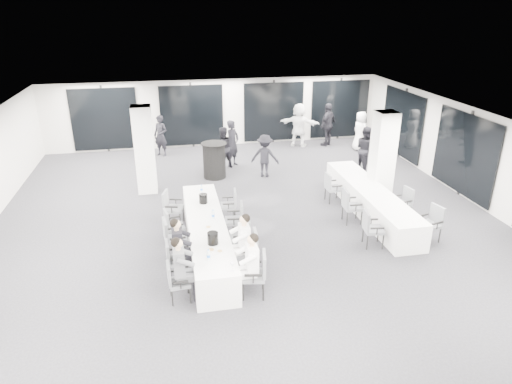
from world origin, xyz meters
TOP-DOWN VIEW (x-y plane):
  - room at (0.89, 1.11)m, footprint 14.04×16.04m
  - column_left at (-2.80, 3.20)m, footprint 0.60×0.60m
  - column_right at (4.20, 1.00)m, footprint 0.60×0.60m
  - banquet_table_main at (-1.28, -1.00)m, footprint 0.90×5.00m
  - banquet_table_side at (3.58, 0.24)m, footprint 0.90×5.00m
  - cocktail_table at (-0.52, 4.07)m, footprint 0.89×0.89m
  - chair_main_left_near at (-2.10, -2.98)m, footprint 0.46×0.51m
  - chair_main_left_second at (-2.10, -2.12)m, footprint 0.48×0.53m
  - chair_main_left_mid at (-2.11, -1.29)m, footprint 0.58×0.63m
  - chair_main_left_fourth at (-2.10, -0.47)m, footprint 0.53×0.56m
  - chair_main_left_far at (-2.11, 0.62)m, footprint 0.59×0.62m
  - chair_main_right_near at (-0.44, -3.12)m, footprint 0.58×0.61m
  - chair_main_right_second at (-0.44, -2.18)m, footprint 0.54×0.60m
  - chair_main_right_mid at (-0.44, -1.41)m, footprint 0.52×0.57m
  - chair_main_right_fourth at (-0.44, -0.43)m, footprint 0.52×0.56m
  - chair_main_right_far at (-0.45, 0.61)m, footprint 0.48×0.52m
  - chair_side_left_near at (2.74, -1.61)m, footprint 0.53×0.58m
  - chair_side_left_mid at (2.74, -0.24)m, footprint 0.52×0.57m
  - chair_side_left_far at (2.75, 1.23)m, footprint 0.48×0.53m
  - chair_side_right_near at (4.41, -1.63)m, footprint 0.58×0.61m
  - chair_side_right_mid at (4.40, -0.19)m, footprint 0.52×0.55m
  - chair_side_right_far at (4.40, 1.16)m, footprint 0.54×0.57m
  - seated_guest_a at (-1.94, -2.97)m, footprint 0.50×0.38m
  - seated_guest_b at (-1.94, -2.11)m, footprint 0.50×0.38m
  - seated_guest_c at (-0.61, -3.10)m, footprint 0.50×0.38m
  - seated_guest_d at (-0.61, -2.18)m, footprint 0.50×0.38m
  - standing_guest_a at (0.29, 5.18)m, footprint 0.91×0.92m
  - standing_guest_b at (-0.11, 4.99)m, footprint 0.99×0.84m
  - standing_guest_c at (1.22, 3.81)m, footprint 1.24×0.96m
  - standing_guest_d at (4.65, 7.02)m, footprint 1.37×1.31m
  - standing_guest_e at (5.74, 6.10)m, footprint 0.74×0.99m
  - standing_guest_f at (3.43, 7.20)m, footprint 2.04×1.56m
  - standing_guest_g at (-2.33, 6.97)m, footprint 0.86×0.83m
  - standing_guest_h at (4.90, 3.67)m, footprint 0.71×0.99m
  - ice_bucket_near at (-1.24, -2.11)m, footprint 0.24×0.24m
  - ice_bucket_far at (-1.24, 0.17)m, footprint 0.22×0.22m
  - water_bottle_a at (-1.40, -2.77)m, footprint 0.07×0.07m
  - water_bottle_b at (-1.09, -0.85)m, footprint 0.07×0.07m
  - water_bottle_c at (-1.23, 0.94)m, footprint 0.06×0.06m
  - plate_a at (-1.31, -2.39)m, footprint 0.22×0.22m
  - plate_b at (-1.13, -2.48)m, footprint 0.18×0.18m
  - plate_c at (-1.26, -1.29)m, footprint 0.19×0.19m
  - wine_glass at (-0.98, -3.29)m, footprint 0.08×0.08m

SIDE VIEW (x-z plane):
  - banquet_table_main at x=-1.28m, z-range 0.00..0.75m
  - banquet_table_side at x=3.58m, z-range 0.00..0.75m
  - chair_main_left_near at x=-2.10m, z-range 0.06..0.92m
  - chair_main_right_far at x=-0.45m, z-range 0.06..0.93m
  - chair_side_right_mid at x=4.40m, z-range 0.06..0.93m
  - chair_main_left_second at x=-2.10m, z-range 0.06..0.96m
  - chair_main_left_fourth at x=-2.10m, z-range 0.06..0.97m
  - chair_side_right_far at x=4.40m, z-range 0.06..0.97m
  - chair_side_left_far at x=2.75m, z-range 0.06..0.98m
  - chair_main_right_fourth at x=-0.44m, z-range 0.07..0.99m
  - chair_side_left_near at x=2.74m, z-range 0.07..1.01m
  - chair_main_right_mid at x=-0.44m, z-range 0.07..1.01m
  - chair_side_right_near at x=4.41m, z-range 0.07..1.02m
  - chair_main_left_far at x=-2.11m, z-range 0.07..1.03m
  - chair_side_left_mid at x=2.74m, z-range 0.07..1.04m
  - chair_main_right_near at x=-0.44m, z-range 0.07..1.05m
  - chair_main_right_second at x=-0.44m, z-range 0.07..1.08m
  - chair_main_left_mid at x=-2.11m, z-range 0.07..1.10m
  - cocktail_table at x=-0.52m, z-range 0.01..1.24m
  - plate_a at x=-1.31m, z-range 0.75..0.78m
  - plate_b at x=-1.13m, z-range 0.75..0.78m
  - plate_c at x=-1.26m, z-range 0.75..0.78m
  - seated_guest_a at x=-1.94m, z-range 0.09..1.53m
  - seated_guest_b at x=-1.94m, z-range 0.09..1.53m
  - seated_guest_c at x=-0.61m, z-range 0.09..1.53m
  - seated_guest_d at x=-0.61m, z-range 0.09..1.53m
  - water_bottle_c at x=-1.23m, z-range 0.75..0.95m
  - standing_guest_c at x=1.22m, z-range 0.00..1.71m
  - water_bottle_a at x=-1.40m, z-range 0.75..0.98m
  - water_bottle_b at x=-1.09m, z-range 0.75..0.98m
  - ice_bucket_far at x=-1.24m, z-range 0.75..1.00m
  - standing_guest_b at x=-0.11m, z-range 0.00..1.76m
  - ice_bucket_near at x=-1.24m, z-range 0.75..1.03m
  - wine_glass at x=-0.98m, z-range 0.80..1.02m
  - standing_guest_e at x=5.74m, z-range 0.00..1.84m
  - standing_guest_g at x=-2.33m, z-range 0.00..1.85m
  - standing_guest_h at x=4.90m, z-range 0.00..1.88m
  - standing_guest_a at x=0.29m, z-range 0.00..1.97m
  - standing_guest_d at x=4.65m, z-range 0.00..2.08m
  - standing_guest_f at x=3.43m, z-range 0.00..2.09m
  - room at x=0.89m, z-range -0.03..2.81m
  - column_left at x=-2.80m, z-range 0.00..2.80m
  - column_right at x=4.20m, z-range 0.00..2.80m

